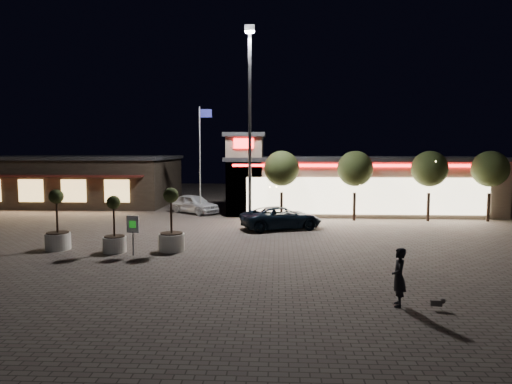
{
  "coord_description": "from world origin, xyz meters",
  "views": [
    {
      "loc": [
        3.81,
        -20.37,
        4.84
      ],
      "look_at": [
        2.48,
        6.0,
        2.4
      ],
      "focal_mm": 32.0,
      "sensor_mm": 36.0,
      "label": 1
    }
  ],
  "objects_px": {
    "valet_sign": "(133,228)",
    "planter_left": "(58,231)",
    "white_sedan": "(194,204)",
    "pedestrian": "(399,277)",
    "pickup_truck": "(281,218)",
    "planter_mid": "(114,235)"
  },
  "relations": [
    {
      "from": "valet_sign",
      "to": "planter_left",
      "type": "bearing_deg",
      "value": 165.2
    },
    {
      "from": "white_sedan",
      "to": "planter_left",
      "type": "xyz_separation_m",
      "value": [
        -4.28,
        -12.98,
        0.18
      ]
    },
    {
      "from": "pedestrian",
      "to": "valet_sign",
      "type": "height_order",
      "value": "valet_sign"
    },
    {
      "from": "white_sedan",
      "to": "pedestrian",
      "type": "bearing_deg",
      "value": -115.81
    },
    {
      "from": "planter_left",
      "to": "pedestrian",
      "type": "bearing_deg",
      "value": -27.0
    },
    {
      "from": "pickup_truck",
      "to": "white_sedan",
      "type": "height_order",
      "value": "white_sedan"
    },
    {
      "from": "pedestrian",
      "to": "valet_sign",
      "type": "xyz_separation_m",
      "value": [
        -10.4,
        6.3,
        0.38
      ]
    },
    {
      "from": "pedestrian",
      "to": "planter_left",
      "type": "bearing_deg",
      "value": -109.12
    },
    {
      "from": "pickup_truck",
      "to": "valet_sign",
      "type": "distance_m",
      "value": 10.14
    },
    {
      "from": "pedestrian",
      "to": "valet_sign",
      "type": "relative_size",
      "value": 0.99
    },
    {
      "from": "pickup_truck",
      "to": "pedestrian",
      "type": "relative_size",
      "value": 2.72
    },
    {
      "from": "white_sedan",
      "to": "valet_sign",
      "type": "xyz_separation_m",
      "value": [
        -0.2,
        -14.06,
        0.56
      ]
    },
    {
      "from": "pickup_truck",
      "to": "pedestrian",
      "type": "distance_m",
      "value": 14.21
    },
    {
      "from": "white_sedan",
      "to": "planter_mid",
      "type": "distance_m",
      "value": 13.49
    },
    {
      "from": "pedestrian",
      "to": "planter_mid",
      "type": "relative_size",
      "value": 0.68
    },
    {
      "from": "pedestrian",
      "to": "planter_left",
      "type": "distance_m",
      "value": 16.26
    },
    {
      "from": "white_sedan",
      "to": "planter_left",
      "type": "height_order",
      "value": "planter_left"
    },
    {
      "from": "pickup_truck",
      "to": "pedestrian",
      "type": "xyz_separation_m",
      "value": [
        3.56,
        -13.75,
        0.22
      ]
    },
    {
      "from": "pickup_truck",
      "to": "white_sedan",
      "type": "bearing_deg",
      "value": 24.63
    },
    {
      "from": "pickup_truck",
      "to": "white_sedan",
      "type": "distance_m",
      "value": 9.38
    },
    {
      "from": "planter_mid",
      "to": "white_sedan",
      "type": "bearing_deg",
      "value": 84.48
    },
    {
      "from": "pickup_truck",
      "to": "planter_left",
      "type": "relative_size",
      "value": 1.69
    }
  ]
}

